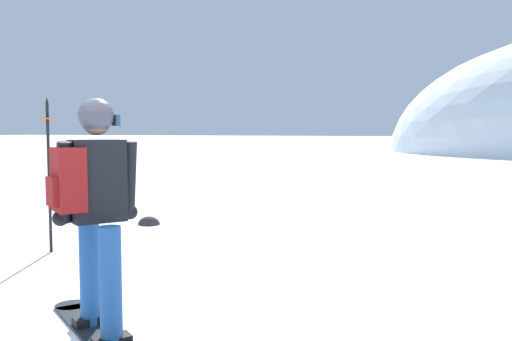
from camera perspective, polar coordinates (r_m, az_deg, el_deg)
The scene contains 3 objects.
snowboarder_main at distance 3.95m, azimuth -16.91°, elevation -4.18°, with size 1.56×1.17×1.71m.
piste_marker_near at distance 6.96m, azimuth -21.23°, elevation 0.64°, with size 0.20×0.20×1.90m.
rock_dark at distance 8.72m, azimuth -11.34°, elevation -5.65°, with size 0.36×0.31×0.25m.
Camera 1 is at (2.40, -2.88, 1.48)m, focal length 37.52 mm.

